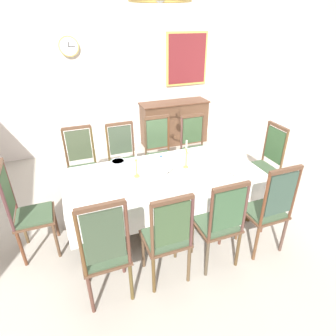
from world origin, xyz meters
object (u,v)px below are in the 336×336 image
object	(u,v)px
dining_table	(162,177)
spoon_secondary	(187,152)
soup_tureen	(161,164)
bowl_near_left	(222,174)
chair_head_east	(265,163)
framed_painting	(187,59)
chair_south_c	(220,222)
mounted_clock	(69,46)
sideboard	(174,123)
chair_north_a	(82,164)
chair_north_d	(195,146)
chair_south_d	(269,208)
bowl_near_right	(181,153)
spoon_primary	(229,172)
chair_north_b	(124,158)
chair_head_west	(26,210)
candlestick_west	(136,167)
chair_north_c	(160,151)
chair_south_a	(105,251)
bowl_far_left	(118,162)
chair_south_b	(167,236)

from	to	relation	value
dining_table	spoon_secondary	xyz separation A→B (m)	(0.53, 0.42, 0.08)
soup_tureen	bowl_near_left	distance (m)	0.75
chair_head_east	framed_painting	size ratio (longest dim) A/B	1.11
chair_south_c	mounted_clock	bearing A→B (deg)	105.91
bowl_near_left	sideboard	distance (m)	2.87
framed_painting	chair_north_a	bearing A→B (deg)	-143.88
chair_south_c	chair_north_d	world-z (taller)	chair_south_c
dining_table	spoon_secondary	bearing A→B (deg)	38.27
chair_north_a	chair_south_d	bearing A→B (deg)	134.25
chair_north_a	sideboard	bearing A→B (deg)	-143.59
bowl_near_right	spoon_secondary	distance (m)	0.11
chair_south_c	bowl_near_right	size ratio (longest dim) A/B	7.15
soup_tureen	bowl_near_right	size ratio (longest dim) A/B	1.92
chair_north_a	chair_head_east	xyz separation A→B (m)	(2.49, -0.93, 0.01)
soup_tureen	spoon_primary	world-z (taller)	soup_tureen
spoon_primary	sideboard	world-z (taller)	sideboard
chair_north_b	chair_head_east	bearing A→B (deg)	153.74
chair_south_c	chair_head_west	distance (m)	2.12
chair_north_a	chair_south_c	xyz separation A→B (m)	(1.20, -1.86, -0.00)
candlestick_west	dining_table	bearing A→B (deg)	0.00
chair_north_c	framed_painting	xyz separation A→B (m)	(1.24, 1.78, 1.11)
mounted_clock	chair_head_west	bearing A→B (deg)	-107.78
mounted_clock	framed_painting	distance (m)	2.30
bowl_near_right	mounted_clock	distance (m)	2.86
dining_table	spoon_primary	xyz separation A→B (m)	(0.78, -0.32, 0.08)
chair_south_d	mounted_clock	xyz separation A→B (m)	(-1.65, 3.63, 1.41)
dining_table	sideboard	distance (m)	2.73
chair_north_d	bowl_near_right	size ratio (longest dim) A/B	7.00
soup_tureen	spoon_secondary	bearing A→B (deg)	37.69
dining_table	chair_south_a	distance (m)	1.30
bowl_near_left	chair_south_a	bearing A→B (deg)	-159.19
chair_south_a	framed_painting	world-z (taller)	framed_painting
candlestick_west	chair_south_a	bearing A→B (deg)	-121.27
chair_north_a	framed_painting	size ratio (longest dim) A/B	1.08
chair_head_east	framed_painting	bearing A→B (deg)	1.06
chair_north_b	framed_painting	size ratio (longest dim) A/B	1.06
chair_north_d	mounted_clock	distance (m)	2.82
chair_south_a	bowl_far_left	size ratio (longest dim) A/B	6.27
candlestick_west	framed_painting	bearing A→B (deg)	55.37
chair_north_d	sideboard	bearing A→B (deg)	-99.41
framed_painting	sideboard	bearing A→B (deg)	-145.58
spoon_secondary	sideboard	size ratio (longest dim) A/B	0.12
chair_north_a	chair_south_c	bearing A→B (deg)	122.75
chair_north_d	bowl_near_right	distance (m)	0.76
chair_south_b	chair_south_d	distance (m)	1.21
sideboard	soup_tureen	bearing A→B (deg)	64.21
spoon_secondary	dining_table	bearing A→B (deg)	-136.41
chair_south_c	chair_north_d	xyz separation A→B (m)	(0.62, 1.86, -0.01)
candlestick_west	chair_north_a	bearing A→B (deg)	121.41
chair_south_b	spoon_secondary	xyz separation A→B (m)	(0.82, 1.35, 0.18)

